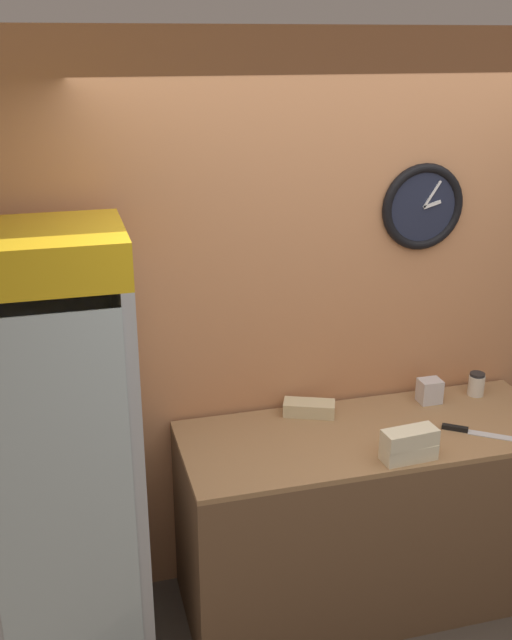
% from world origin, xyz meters
% --- Properties ---
extents(wall_back, '(5.20, 0.10, 2.70)m').
position_xyz_m(wall_back, '(0.00, 1.28, 1.36)').
color(wall_back, tan).
rests_on(wall_back, ground_plane).
extents(prep_counter, '(1.80, 0.68, 0.93)m').
position_xyz_m(prep_counter, '(0.00, 0.89, 0.47)').
color(prep_counter, brown).
rests_on(prep_counter, ground_plane).
extents(beverage_cooler, '(0.65, 0.65, 1.99)m').
position_xyz_m(beverage_cooler, '(-1.41, 0.95, 1.07)').
color(beverage_cooler, '#B2B7BC').
rests_on(beverage_cooler, ground_plane).
extents(sandwich_stack_bottom, '(0.25, 0.11, 0.07)m').
position_xyz_m(sandwich_stack_bottom, '(0.05, 0.62, 0.97)').
color(sandwich_stack_bottom, beige).
rests_on(sandwich_stack_bottom, prep_counter).
extents(sandwich_stack_middle, '(0.25, 0.12, 0.07)m').
position_xyz_m(sandwich_stack_middle, '(0.05, 0.62, 1.04)').
color(sandwich_stack_middle, beige).
rests_on(sandwich_stack_middle, sandwich_stack_bottom).
extents(sandwich_flat_left, '(0.27, 0.19, 0.07)m').
position_xyz_m(sandwich_flat_left, '(-0.23, 1.13, 0.97)').
color(sandwich_flat_left, beige).
rests_on(sandwich_flat_left, prep_counter).
extents(chefs_knife, '(0.31, 0.23, 0.02)m').
position_xyz_m(chefs_knife, '(0.43, 0.77, 0.94)').
color(chefs_knife, silver).
rests_on(chefs_knife, prep_counter).
extents(condiment_jar, '(0.08, 0.08, 0.12)m').
position_xyz_m(condiment_jar, '(0.66, 1.11, 0.99)').
color(condiment_jar, silver).
rests_on(condiment_jar, prep_counter).
extents(napkin_dispenser, '(0.11, 0.09, 0.12)m').
position_xyz_m(napkin_dispenser, '(0.39, 1.10, 0.99)').
color(napkin_dispenser, silver).
rests_on(napkin_dispenser, prep_counter).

